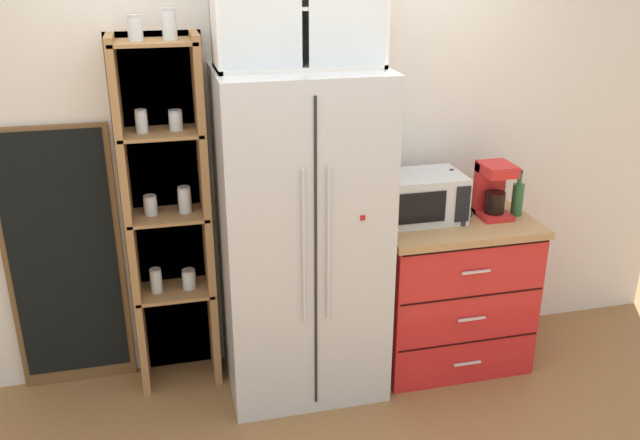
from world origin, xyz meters
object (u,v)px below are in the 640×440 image
object	(u,v)px
mug_charcoal	(461,216)
chalkboard_menu	(65,261)
bottle_amber	(450,195)
coffee_maker	(493,189)
refrigerator	(302,237)
microwave	(422,197)
bottle_green	(518,195)
mug_sage	(457,213)

from	to	relation	value
mug_charcoal	chalkboard_menu	bearing A→B (deg)	170.66
bottle_amber	chalkboard_menu	xyz separation A→B (m)	(-2.11, 0.19, -0.26)
bottle_amber	coffee_maker	bearing A→B (deg)	-19.34
refrigerator	microwave	xyz separation A→B (m)	(0.69, 0.07, 0.14)
microwave	chalkboard_menu	xyz separation A→B (m)	(-1.92, 0.22, -0.28)
bottle_green	chalkboard_menu	size ratio (longest dim) A/B	0.18
coffee_maker	chalkboard_menu	distance (m)	2.36
refrigerator	bottle_green	bearing A→B (deg)	0.25
mug_sage	chalkboard_menu	size ratio (longest dim) A/B	0.08
coffee_maker	bottle_green	xyz separation A→B (m)	(0.15, -0.02, -0.04)
chalkboard_menu	microwave	bearing A→B (deg)	-6.61
mug_charcoal	microwave	bearing A→B (deg)	146.15
refrigerator	mug_sage	xyz separation A→B (m)	(0.88, -0.00, 0.05)
refrigerator	microwave	world-z (taller)	refrigerator
refrigerator	bottle_green	xyz separation A→B (m)	(1.24, 0.01, 0.13)
coffee_maker	bottle_amber	xyz separation A→B (m)	(-0.22, 0.08, -0.04)
refrigerator	chalkboard_menu	world-z (taller)	refrigerator
refrigerator	mug_charcoal	size ratio (longest dim) A/B	15.99
refrigerator	microwave	bearing A→B (deg)	5.95
mug_sage	refrigerator	bearing A→B (deg)	179.91
refrigerator	bottle_green	size ratio (longest dim) A/B	6.72
microwave	mug_sage	world-z (taller)	microwave
mug_charcoal	bottle_amber	size ratio (longest dim) A/B	0.42
mug_charcoal	mug_sage	bearing A→B (deg)	89.93
coffee_maker	bottle_green	distance (m)	0.15
mug_charcoal	bottle_amber	distance (m)	0.17
refrigerator	coffee_maker	size ratio (longest dim) A/B	5.68
coffee_maker	bottle_green	world-z (taller)	coffee_maker
refrigerator	mug_sage	distance (m)	0.88
refrigerator	mug_charcoal	world-z (taller)	refrigerator
coffee_maker	mug_charcoal	distance (m)	0.26
coffee_maker	mug_charcoal	bearing A→B (deg)	-159.50
mug_charcoal	bottle_green	bearing A→B (deg)	8.89
microwave	coffee_maker	distance (m)	0.41
mug_sage	bottle_green	bearing A→B (deg)	1.09
coffee_maker	chalkboard_menu	xyz separation A→B (m)	(-2.33, 0.26, -0.30)
microwave	bottle_amber	xyz separation A→B (m)	(0.18, 0.04, -0.01)
refrigerator	mug_sage	bearing A→B (deg)	-0.09
microwave	coffee_maker	size ratio (longest dim) A/B	1.42
refrigerator	mug_sage	size ratio (longest dim) A/B	15.33
microwave	mug_charcoal	distance (m)	0.24
microwave	mug_sage	bearing A→B (deg)	-21.79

